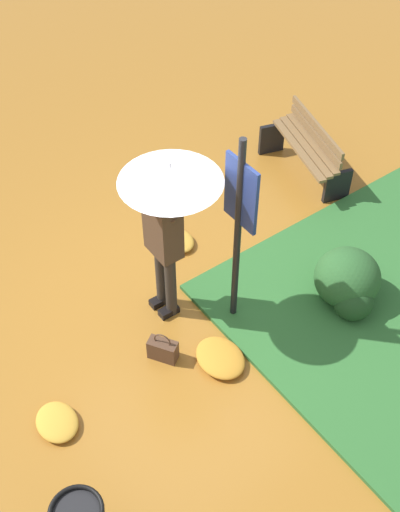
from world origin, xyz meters
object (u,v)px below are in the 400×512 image
(handbag, at_px, (163,350))
(park_bench, at_px, (307,149))
(person_with_umbrella, at_px, (167,203))
(info_sign_post, at_px, (239,215))

(handbag, xyz_separation_m, park_bench, (-1.40, 3.22, 0.28))
(person_with_umbrella, distance_m, handbag, 1.55)
(info_sign_post, bearing_deg, handbag, -88.78)
(info_sign_post, relative_size, handbag, 6.22)
(info_sign_post, distance_m, handbag, 1.62)
(person_with_umbrella, bearing_deg, info_sign_post, 49.80)
(park_bench, bearing_deg, info_sign_post, -58.97)
(person_with_umbrella, distance_m, info_sign_post, 0.68)
(person_with_umbrella, height_order, handbag, person_with_umbrella)
(person_with_umbrella, xyz_separation_m, handbag, (0.45, -0.42, -1.42))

